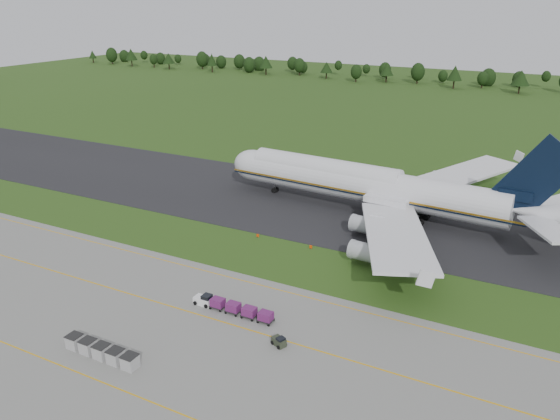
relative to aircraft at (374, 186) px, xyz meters
The scene contains 10 objects.
ground 32.51m from the aircraft, 111.59° to the right, with size 600.00×600.00×0.00m, color #264514.
apron 65.05m from the aircraft, 100.45° to the right, with size 300.00×52.00×0.06m, color slate.
taxiway 13.36m from the aircraft, behind, with size 300.00×40.00×0.08m, color black.
apron_markings 58.19m from the aircraft, 101.71° to the right, with size 300.00×30.20×0.01m.
tree_line 193.35m from the aircraft, 98.58° to the left, with size 526.93×21.93×11.98m.
aircraft is the anchor object (origin of this frame).
baggage_train 49.47m from the aircraft, 96.50° to the right, with size 13.38×1.71×1.65m.
utility_cart 53.47m from the aircraft, 85.13° to the right, with size 2.27×1.88×1.08m.
uld_row 67.76m from the aircraft, 102.64° to the right, with size 11.49×1.89×1.86m.
edge_markers 24.08m from the aircraft, 100.66° to the right, with size 23.35×0.30×0.60m.
Camera 1 is at (44.84, -78.37, 43.82)m, focal length 35.00 mm.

